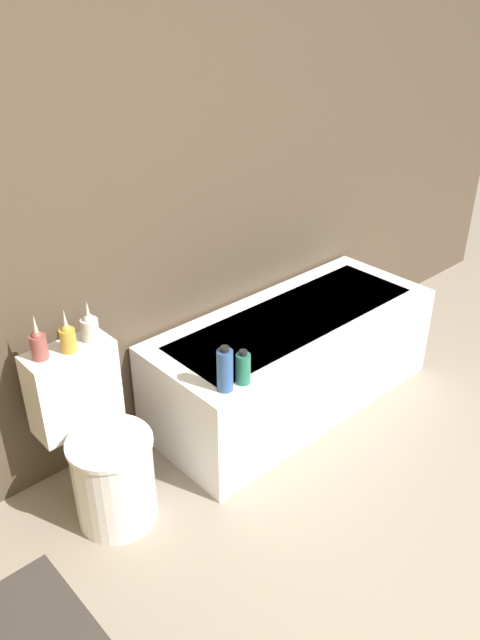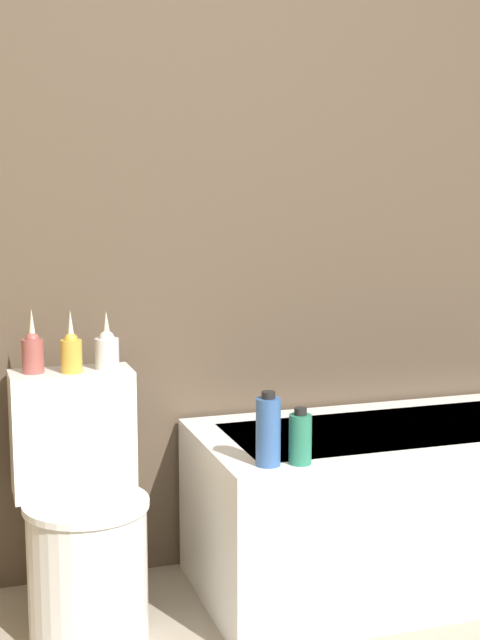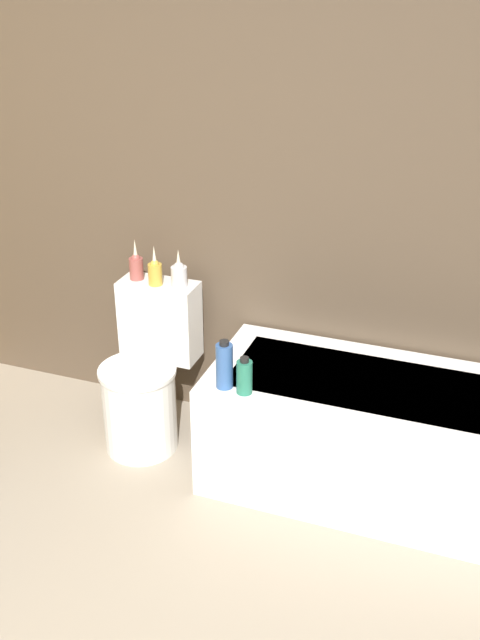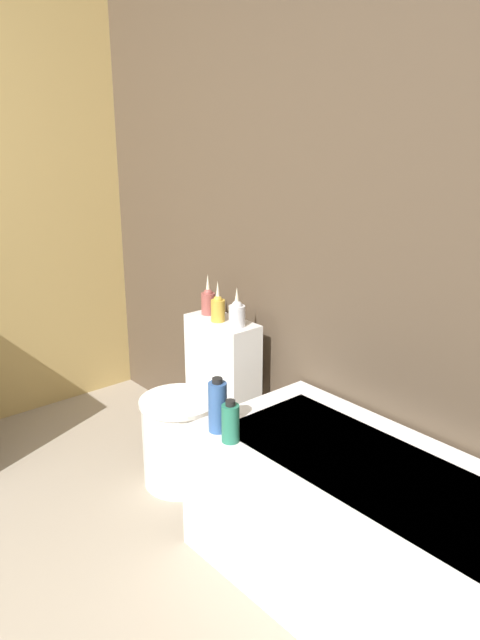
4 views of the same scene
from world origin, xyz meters
TOP-DOWN VIEW (x-y plane):
  - wall_back_tiled at (0.00, 2.23)m, footprint 6.40×0.06m
  - bathtub at (0.77, 1.85)m, footprint 1.62×0.66m
  - toilet at (-0.42, 1.86)m, footprint 0.37×0.53m
  - vase_gold at (-0.53, 2.04)m, footprint 0.07×0.07m
  - vase_silver at (-0.42, 2.01)m, footprint 0.07×0.07m
  - vase_bronze at (-0.31, 2.03)m, footprint 0.07×0.07m
  - shampoo_bottle_tall at (0.08, 1.61)m, footprint 0.07×0.07m
  - shampoo_bottle_short at (0.17, 1.60)m, footprint 0.07×0.07m

SIDE VIEW (x-z plane):
  - bathtub at x=0.77m, z-range 0.00..0.54m
  - toilet at x=-0.42m, z-range -0.05..0.70m
  - shampoo_bottle_short at x=0.17m, z-range 0.52..0.69m
  - shampoo_bottle_tall at x=0.08m, z-range 0.52..0.74m
  - vase_bronze at x=-0.31m, z-range 0.73..0.91m
  - vase_silver at x=-0.42m, z-range 0.72..0.92m
  - vase_gold at x=-0.53m, z-range 0.72..0.92m
  - wall_back_tiled at x=0.00m, z-range 0.00..2.60m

